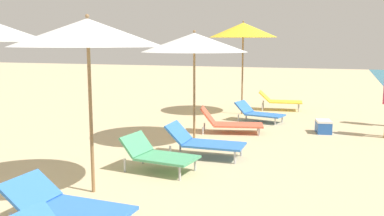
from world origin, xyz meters
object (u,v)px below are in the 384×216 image
object	(u,v)px
lounger_third_shoreside	(158,154)
umbrella_fourth	(194,43)
umbrella_third	(88,33)
umbrella_farthest	(243,30)
lounger_fourth_inland	(204,141)
cooler_box	(323,126)
lounger_farthest_inland	(259,113)
lounger_third_inland	(67,206)
lounger_farthest_shoreside	(279,100)
lounger_fourth_shoreside	(229,122)

from	to	relation	value
lounger_third_shoreside	umbrella_fourth	world-z (taller)	umbrella_fourth
umbrella_third	umbrella_fourth	size ratio (longest dim) A/B	1.05
umbrella_fourth	umbrella_farthest	world-z (taller)	umbrella_farthest
lounger_fourth_inland	umbrella_farthest	world-z (taller)	umbrella_farthest
umbrella_farthest	cooler_box	xyz separation A→B (m)	(2.52, -2.07, -2.40)
umbrella_third	umbrella_farthest	size ratio (longest dim) A/B	0.91
lounger_farthest_inland	cooler_box	bearing A→B (deg)	-15.09
lounger_third_inland	umbrella_fourth	world-z (taller)	umbrella_fourth
lounger_third_inland	lounger_farthest_inland	xyz separation A→B (m)	(0.80, 7.66, -0.04)
lounger_farthest_inland	cooler_box	xyz separation A→B (m)	(1.78, -0.97, -0.09)
lounger_third_shoreside	lounger_farthest_shoreside	world-z (taller)	lounger_farthest_shoreside
lounger_fourth_shoreside	umbrella_third	bearing A→B (deg)	-113.84
lounger_third_shoreside	lounger_third_inland	world-z (taller)	lounger_third_shoreside
lounger_fourth_inland	lounger_farthest_inland	distance (m)	4.06
lounger_third_shoreside	umbrella_farthest	distance (m)	6.69
lounger_third_inland	lounger_fourth_shoreside	xyz separation A→B (m)	(0.41, 5.92, -0.03)
umbrella_third	umbrella_fourth	distance (m)	3.51
lounger_third_inland	lounger_fourth_inland	xyz separation A→B (m)	(0.51, 3.61, 0.01)
lounger_third_inland	cooler_box	world-z (taller)	lounger_third_inland
cooler_box	lounger_third_inland	bearing A→B (deg)	-111.07
lounger_farthest_shoreside	umbrella_farthest	bearing A→B (deg)	-137.32
lounger_third_inland	lounger_farthest_shoreside	xyz separation A→B (m)	(1.04, 9.93, 0.03)
lounger_farthest_inland	lounger_farthest_shoreside	bearing A→B (deg)	97.34
lounger_third_inland	lounger_fourth_shoreside	distance (m)	5.93
umbrella_third	lounger_farthest_shoreside	distance (m)	9.07
umbrella_third	lounger_fourth_shoreside	bearing A→B (deg)	80.11
umbrella_fourth	lounger_farthest_inland	size ratio (longest dim) A/B	1.72
cooler_box	umbrella_third	bearing A→B (deg)	-118.63
lounger_fourth_shoreside	lounger_fourth_inland	world-z (taller)	lounger_fourth_shoreside
lounger_fourth_inland	lounger_farthest_inland	bearing A→B (deg)	84.18
lounger_fourth_inland	lounger_farthest_shoreside	world-z (taller)	lounger_fourth_inland
lounger_third_shoreside	umbrella_fourth	distance (m)	2.92
lounger_third_inland	umbrella_fourth	bearing A→B (deg)	92.29
lounger_third_shoreside	cooler_box	world-z (taller)	lounger_third_shoreside
umbrella_fourth	lounger_farthest_inland	distance (m)	3.65
lounger_third_shoreside	lounger_farthest_inland	bearing A→B (deg)	87.61
lounger_third_inland	cooler_box	bearing A→B (deg)	70.40
lounger_farthest_shoreside	lounger_farthest_inland	bearing A→B (deg)	-103.27
umbrella_third	lounger_fourth_inland	xyz separation A→B (m)	(0.92, 2.40, -2.01)
lounger_fourth_inland	lounger_farthest_inland	xyz separation A→B (m)	(0.29, 4.05, -0.05)
lounger_third_inland	cooler_box	distance (m)	7.18
umbrella_third	lounger_farthest_shoreside	size ratio (longest dim) A/B	1.78
lounger_fourth_shoreside	umbrella_farthest	bearing A→B (deg)	82.99
umbrella_third	cooler_box	size ratio (longest dim) A/B	4.60
lounger_fourth_shoreside	lounger_fourth_inland	size ratio (longest dim) A/B	1.08
umbrella_fourth	lounger_farthest_inland	world-z (taller)	umbrella_fourth
umbrella_farthest	cooler_box	distance (m)	4.05
umbrella_fourth	lounger_fourth_shoreside	world-z (taller)	umbrella_fourth
umbrella_fourth	umbrella_farthest	xyz separation A→B (m)	(0.13, 4.08, 0.38)
lounger_third_inland	umbrella_farthest	distance (m)	9.06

